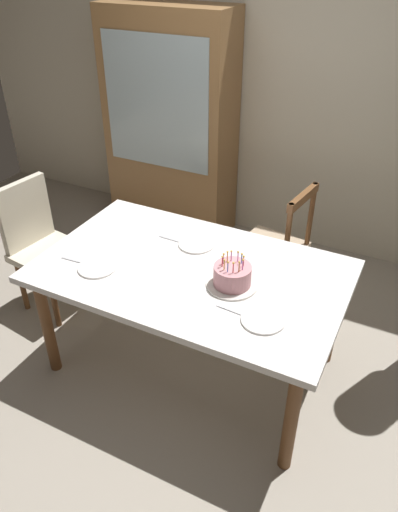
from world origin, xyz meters
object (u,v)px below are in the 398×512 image
at_px(birthday_cake, 232,277).
at_px(plate_near_guest, 263,320).
at_px(plate_far_side, 196,244).
at_px(dining_table, 191,280).
at_px(plate_near_celebrant, 97,267).
at_px(chair_upholstered, 40,240).
at_px(china_cabinet, 171,126).
at_px(chair_spindle_back, 274,249).

relative_size(birthday_cake, plate_near_guest, 1.27).
bearing_deg(plate_far_side, dining_table, -69.91).
distance_m(plate_near_celebrant, plate_near_guest, 1.00).
height_order(plate_far_side, plate_near_guest, same).
xyz_separation_m(chair_upholstered, china_cabinet, (0.25, 1.45, 0.42)).
bearing_deg(china_cabinet, plate_far_side, -55.13).
distance_m(plate_far_side, china_cabinet, 1.62).
distance_m(plate_near_celebrant, china_cabinet, 1.88).
bearing_deg(plate_near_guest, plate_far_side, 142.00).
height_order(chair_upholstered, china_cabinet, china_cabinet).
xyz_separation_m(dining_table, plate_far_side, (-0.09, 0.24, 0.09)).
distance_m(dining_table, plate_far_side, 0.27).
distance_m(plate_near_guest, chair_upholstered, 1.82).
relative_size(dining_table, china_cabinet, 0.91).
xyz_separation_m(birthday_cake, china_cabinet, (-1.28, 1.60, 0.14)).
xyz_separation_m(chair_spindle_back, chair_upholstered, (-1.48, -0.74, 0.07)).
distance_m(chair_spindle_back, chair_upholstered, 1.65).
height_order(dining_table, china_cabinet, china_cabinet).
relative_size(plate_far_side, chair_spindle_back, 0.23).
height_order(plate_near_celebrant, plate_far_side, same).
bearing_deg(chair_upholstered, birthday_cake, -5.42).
bearing_deg(plate_near_celebrant, chair_spindle_back, 57.06).
relative_size(plate_near_celebrant, china_cabinet, 0.12).
height_order(plate_near_guest, chair_upholstered, chair_upholstered).
bearing_deg(chair_spindle_back, china_cabinet, 149.78).
bearing_deg(chair_spindle_back, dining_table, -104.80).
distance_m(birthday_cake, china_cabinet, 2.05).
relative_size(birthday_cake, chair_spindle_back, 0.29).
bearing_deg(chair_upholstered, dining_table, -4.69).
height_order(dining_table, plate_near_celebrant, plate_near_celebrant).
height_order(dining_table, plate_near_guest, plate_near_guest).
distance_m(plate_near_guest, chair_spindle_back, 1.16).
height_order(birthday_cake, plate_near_celebrant, birthday_cake).
bearing_deg(plate_near_guest, china_cabinet, 130.39).
height_order(plate_near_celebrant, chair_spindle_back, chair_spindle_back).
height_order(dining_table, birthday_cake, birthday_cake).
height_order(plate_near_guest, china_cabinet, china_cabinet).
relative_size(plate_near_guest, chair_upholstered, 0.23).
bearing_deg(plate_far_side, plate_near_celebrant, -129.45).
distance_m(chair_spindle_back, china_cabinet, 1.51).
bearing_deg(dining_table, chair_upholstered, 175.31).
height_order(chair_spindle_back, chair_upholstered, same).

